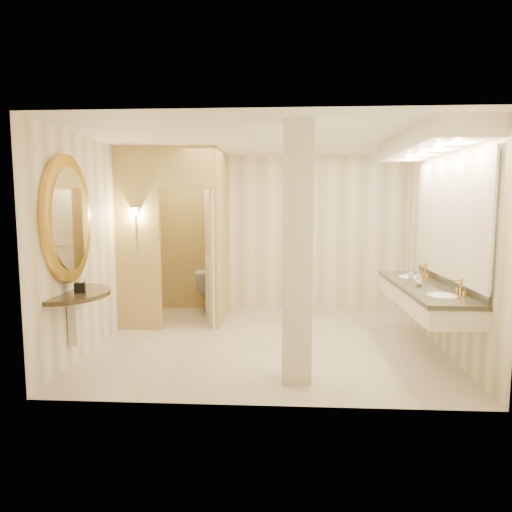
{
  "coord_description": "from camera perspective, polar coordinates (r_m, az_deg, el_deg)",
  "views": [
    {
      "loc": [
        0.19,
        -6.06,
        1.87
      ],
      "look_at": [
        -0.17,
        0.2,
        1.15
      ],
      "focal_mm": 32.0,
      "sensor_mm": 36.0,
      "label": 1
    }
  ],
  "objects": [
    {
      "name": "floor",
      "position": [
        6.35,
        1.45,
        -10.61
      ],
      "size": [
        4.5,
        4.5,
        0.0
      ],
      "primitive_type": "plane",
      "color": "beige",
      "rests_on": "ground"
    },
    {
      "name": "ceiling",
      "position": [
        6.12,
        1.53,
        14.32
      ],
      "size": [
        4.5,
        4.5,
        0.0
      ],
      "primitive_type": "plane",
      "rotation": [
        3.14,
        0.0,
        0.0
      ],
      "color": "white",
      "rests_on": "wall_back"
    },
    {
      "name": "wall_back",
      "position": [
        8.08,
        1.94,
        2.84
      ],
      "size": [
        4.5,
        0.02,
        2.7
      ],
      "primitive_type": "cube",
      "color": "white",
      "rests_on": "floor"
    },
    {
      "name": "wall_front",
      "position": [
        4.1,
        0.59,
        -0.77
      ],
      "size": [
        4.5,
        0.02,
        2.7
      ],
      "primitive_type": "cube",
      "color": "white",
      "rests_on": "floor"
    },
    {
      "name": "wall_left",
      "position": [
        6.55,
        -18.59,
        1.64
      ],
      "size": [
        0.02,
        4.0,
        2.7
      ],
      "primitive_type": "cube",
      "color": "white",
      "rests_on": "floor"
    },
    {
      "name": "wall_right",
      "position": [
        6.42,
        22.0,
        1.41
      ],
      "size": [
        0.02,
        4.0,
        2.7
      ],
      "primitive_type": "cube",
      "color": "white",
      "rests_on": "floor"
    },
    {
      "name": "toilet_closet",
      "position": [
        7.17,
        -7.24,
        2.61
      ],
      "size": [
        1.5,
        1.55,
        2.7
      ],
      "color": "#CFBE6C",
      "rests_on": "floor"
    },
    {
      "name": "wall_sconce",
      "position": [
        6.83,
        -14.82,
        5.16
      ],
      "size": [
        0.14,
        0.14,
        0.42
      ],
      "color": "gold",
      "rests_on": "toilet_closet"
    },
    {
      "name": "vanity",
      "position": [
        5.94,
        20.86,
        3.77
      ],
      "size": [
        0.75,
        2.52,
        2.09
      ],
      "color": "silver",
      "rests_on": "floor"
    },
    {
      "name": "console_shelf",
      "position": [
        5.55,
        -22.39,
        0.66
      ],
      "size": [
        1.1,
        1.1,
        2.0
      ],
      "color": "black",
      "rests_on": "floor"
    },
    {
      "name": "pillar",
      "position": [
        4.74,
        5.19,
        0.2
      ],
      "size": [
        0.31,
        0.31,
        2.7
      ],
      "primitive_type": "cube",
      "color": "silver",
      "rests_on": "floor"
    },
    {
      "name": "tissue_box",
      "position": [
        5.52,
        -21.15,
        -3.7
      ],
      "size": [
        0.14,
        0.14,
        0.11
      ],
      "primitive_type": "cube",
      "rotation": [
        0.0,
        0.0,
        0.31
      ],
      "color": "black",
      "rests_on": "console_shelf"
    },
    {
      "name": "toilet",
      "position": [
        8.06,
        -5.99,
        -4.17
      ],
      "size": [
        0.51,
        0.79,
        0.76
      ],
      "primitive_type": "imported",
      "rotation": [
        0.0,
        0.0,
        3.27
      ],
      "color": "white",
      "rests_on": "floor"
    },
    {
      "name": "soap_bottle_a",
      "position": [
        6.4,
        18.81,
        -2.17
      ],
      "size": [
        0.06,
        0.07,
        0.13
      ],
      "primitive_type": "imported",
      "rotation": [
        0.0,
        0.0,
        0.1
      ],
      "color": "beige",
      "rests_on": "vanity"
    },
    {
      "name": "soap_bottle_b",
      "position": [
        5.92,
        19.68,
        -3.0
      ],
      "size": [
        0.1,
        0.1,
        0.11
      ],
      "primitive_type": "imported",
      "rotation": [
        0.0,
        0.0,
        -0.12
      ],
      "color": "silver",
      "rests_on": "vanity"
    },
    {
      "name": "soap_bottle_c",
      "position": [
        5.95,
        19.66,
        -2.59
      ],
      "size": [
        0.07,
        0.07,
        0.18
      ],
      "primitive_type": "imported",
      "rotation": [
        0.0,
        0.0,
        0.06
      ],
      "color": "#C6B28C",
      "rests_on": "vanity"
    }
  ]
}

